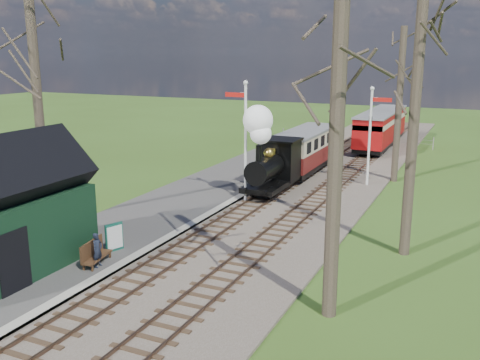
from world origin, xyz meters
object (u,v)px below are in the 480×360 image
Objects in this scene: station_shed at (2,214)px; red_carriage_b at (387,124)px; sign_board at (114,237)px; semaphore_near at (244,133)px; person at (97,250)px; red_carriage_a at (374,132)px; coach at (306,148)px; locomotive at (270,156)px; bench at (94,253)px; semaphore_far at (371,129)px.

station_shed is 34.67m from red_carriage_b.
semaphore_near is at bearing 80.82° from sign_board.
person is at bearing -97.70° from red_carriage_b.
red_carriage_a reaches higher than sign_board.
red_carriage_b reaches higher than coach.
bench is (-2.05, -11.85, -1.61)m from locomotive.
locomotive is at bearing 72.64° from station_shed.
red_carriage_a and red_carriage_b have the same top height.
red_carriage_b is at bearing 81.28° from semaphore_near.
red_carriage_b is 32.47m from bench.
sign_board is at bearing 14.14° from person.
bench is (-6.44, -16.15, -2.75)m from semaphore_far.
semaphore_far reaches higher than person.
station_shed is 20.01m from semaphore_far.
semaphore_far is 17.60m from bench.
sign_board is (-2.18, -10.52, -1.47)m from locomotive.
locomotive is at bearing 66.04° from semaphore_near.
semaphore_far is 16.42m from sign_board.
semaphore_near is 8.06m from coach.
person is (-1.77, -18.08, -0.80)m from coach.
station_shed is 12.58m from semaphore_near.
coach is at bearing -7.46° from person.
bench is at bearing 39.66° from station_shed.
locomotive reaches higher than person.
locomotive is 3.92× the size of person.
bench is at bearing -84.44° from sign_board.
station_shed reaches higher than bench.
semaphore_near is (3.53, 12.00, 1.35)m from station_shed.
semaphore_far is 10.75m from red_carriage_a.
semaphore_far is 0.74× the size of coach.
sign_board is at bearing -113.91° from semaphore_far.
red_carriage_b is 5.22× the size of sign_board.
sign_board is (-2.19, -16.59, -0.87)m from coach.
locomotive reaches higher than sign_board.
locomotive is at bearing 80.18° from bench.
semaphore_far is at bearing 64.28° from station_shed.
coach reaches higher than person.
sign_board is at bearing -97.54° from coach.
sign_board is (2.10, 3.19, -1.52)m from station_shed.
person is (-1.00, -10.31, -2.80)m from semaphore_near.
semaphore_near is 1.29× the size of locomotive.
semaphore_near is at bearing -130.60° from semaphore_far.
red_carriage_a is 27.14m from person.
semaphore_far is 6.24m from locomotive.
semaphore_near reaches higher than coach.
coach is at bearing 82.46° from sign_board.
locomotive reaches higher than bench.
semaphore_near is 3.97× the size of bench.
red_carriage_a is 4.60× the size of person.
coach is at bearing 157.94° from semaphore_far.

